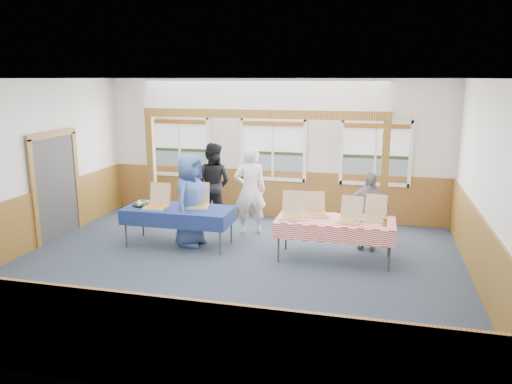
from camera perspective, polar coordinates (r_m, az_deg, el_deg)
floor at (r=8.67m, az=-2.91°, el=-8.82°), size 8.00×8.00×0.00m
ceiling at (r=8.06m, az=-3.18°, el=12.82°), size 8.00×8.00×0.00m
wall_back at (r=11.56m, az=2.01°, el=4.91°), size 8.00×0.00×8.00m
wall_front at (r=5.08m, az=-14.60°, el=-6.02°), size 8.00×0.00×8.00m
wall_left at (r=10.11m, az=-25.30°, el=2.51°), size 0.00×8.00×8.00m
wall_right at (r=8.04m, az=25.38°, el=0.10°), size 0.00×8.00×8.00m
wainscot_back at (r=11.73m, az=1.94°, el=-0.19°), size 7.98×0.05×1.10m
wainscot_front at (r=5.52m, az=-13.83°, el=-16.30°), size 7.98×0.05×1.10m
wainscot_left at (r=10.32m, az=-24.64°, el=-3.23°), size 0.05×6.98×1.10m
wainscot_right at (r=8.31m, az=24.51°, el=-6.96°), size 0.05×6.98×1.10m
cased_opening at (r=10.89m, az=-21.92°, el=0.53°), size 0.06×1.30×2.10m
window_left at (r=12.19m, az=-8.72°, el=5.56°), size 1.56×0.10×1.46m
window_mid at (r=11.51m, az=1.97°, el=5.27°), size 1.56×0.10×1.46m
window_right at (r=11.27m, az=13.52°, el=4.76°), size 1.56×0.10×1.46m
post_left at (r=11.30m, az=-11.81°, el=2.40°), size 0.15×0.15×2.40m
post_right at (r=10.21m, az=14.43°, el=1.15°), size 0.15×0.15×2.40m
cross_beam at (r=10.30m, az=0.65°, el=8.92°), size 5.15×0.18×0.18m
table_left at (r=9.77m, az=-8.84°, el=-2.09°), size 2.14×1.05×0.76m
table_right at (r=8.98m, az=9.04°, el=-3.43°), size 2.27×1.61×0.76m
pizza_box_a at (r=9.81m, az=-11.28°, el=-1.41°), size 0.43×0.52×0.45m
pizza_box_b at (r=9.76m, az=-6.65°, el=-1.31°), size 0.49×0.56×0.44m
pizza_box_c at (r=8.95m, az=4.20°, el=-2.58°), size 0.44×0.53×0.45m
pizza_box_d at (r=9.17m, az=6.91°, el=-2.28°), size 0.48×0.54×0.40m
pizza_box_e at (r=8.86m, az=10.67°, el=-2.95°), size 0.44×0.51×0.42m
pizza_box_f at (r=9.06m, az=13.29°, el=-2.72°), size 0.46×0.53×0.42m
veggie_tray at (r=10.06m, az=-12.81°, el=-1.34°), size 0.40×0.40×0.09m
drink_glass at (r=8.68m, az=14.52°, el=-3.39°), size 0.07×0.07×0.15m
woman_white at (r=10.36m, az=-0.69°, el=0.19°), size 0.80×0.68×1.86m
woman_black at (r=11.18m, az=-4.99°, el=0.99°), size 0.97×0.80×1.82m
man_blue at (r=9.73m, az=-7.53°, el=-0.91°), size 0.69×0.95×1.81m
person_grey at (r=9.70m, az=12.69°, el=-2.10°), size 0.93×0.51×1.50m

